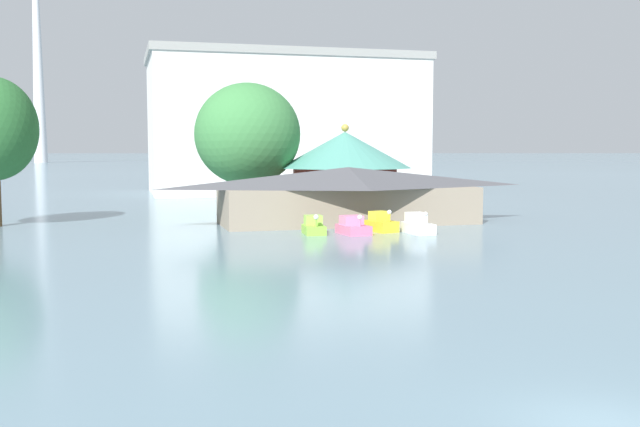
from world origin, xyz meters
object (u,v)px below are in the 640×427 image
(pedal_boat_white, at_px, (418,225))
(background_building_block, at_px, (284,124))
(pedal_boat_yellow, at_px, (381,223))
(pedal_boat_pink, at_px, (353,227))
(green_roof_pavilion, at_px, (345,168))
(pedal_boat_lime, at_px, (314,227))
(shoreline_tree_mid, at_px, (248,134))
(boathouse, at_px, (348,194))

(pedal_boat_white, relative_size, background_building_block, 0.08)
(pedal_boat_yellow, relative_size, background_building_block, 0.07)
(pedal_boat_pink, bearing_deg, pedal_boat_white, 75.02)
(pedal_boat_yellow, bearing_deg, green_roof_pavilion, 157.41)
(pedal_boat_lime, distance_m, pedal_boat_pink, 2.73)
(pedal_boat_pink, bearing_deg, shoreline_tree_mid, -172.83)
(pedal_boat_yellow, xyz_separation_m, shoreline_tree_mid, (-6.80, 16.65, 6.64))
(pedal_boat_white, xyz_separation_m, boathouse, (-2.71, 7.73, 1.78))
(boathouse, bearing_deg, shoreline_tree_mid, 120.46)
(green_roof_pavilion, relative_size, shoreline_tree_mid, 1.02)
(pedal_boat_white, bearing_deg, pedal_boat_pink, -100.32)
(pedal_boat_pink, bearing_deg, boathouse, 158.57)
(pedal_boat_lime, height_order, background_building_block, background_building_block)
(pedal_boat_pink, xyz_separation_m, pedal_boat_white, (4.56, -0.66, 0.06))
(pedal_boat_pink, bearing_deg, background_building_block, 166.17)
(green_roof_pavilion, distance_m, shoreline_tree_mid, 9.35)
(boathouse, bearing_deg, background_building_block, 84.14)
(pedal_boat_white, bearing_deg, boathouse, -162.76)
(pedal_boat_lime, xyz_separation_m, green_roof_pavilion, (6.95, 15.18, 3.68))
(boathouse, height_order, shoreline_tree_mid, shoreline_tree_mid)
(pedal_boat_lime, distance_m, green_roof_pavilion, 17.10)
(background_building_block, bearing_deg, shoreline_tree_mid, -107.89)
(pedal_boat_pink, xyz_separation_m, background_building_block, (6.34, 50.80, 8.81))
(shoreline_tree_mid, bearing_deg, pedal_boat_white, -64.01)
(pedal_boat_white, relative_size, green_roof_pavilion, 0.25)
(pedal_boat_lime, height_order, pedal_boat_white, pedal_boat_white)
(pedal_boat_lime, relative_size, boathouse, 0.11)
(boathouse, distance_m, green_roof_pavilion, 9.37)
(green_roof_pavilion, bearing_deg, shoreline_tree_mid, 168.77)
(boathouse, bearing_deg, pedal_boat_pink, -104.72)
(background_building_block, bearing_deg, boathouse, -95.86)
(green_roof_pavilion, height_order, background_building_block, background_building_block)
(pedal_boat_yellow, bearing_deg, boathouse, 170.07)
(pedal_boat_lime, xyz_separation_m, pedal_boat_white, (7.20, -1.40, 0.06))
(boathouse, bearing_deg, pedal_boat_white, -70.70)
(pedal_boat_lime, xyz_separation_m, shoreline_tree_mid, (-1.73, 16.90, 6.71))
(shoreline_tree_mid, xyz_separation_m, background_building_block, (10.70, 33.15, 2.10))
(pedal_boat_pink, height_order, green_roof_pavilion, green_roof_pavilion)
(pedal_boat_lime, xyz_separation_m, pedal_boat_yellow, (5.07, 0.26, 0.07))
(shoreline_tree_mid, bearing_deg, pedal_boat_pink, -76.11)
(pedal_boat_pink, xyz_separation_m, pedal_boat_yellow, (2.44, 0.99, 0.07))
(pedal_boat_white, xyz_separation_m, green_roof_pavilion, (-0.24, 16.58, 3.62))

